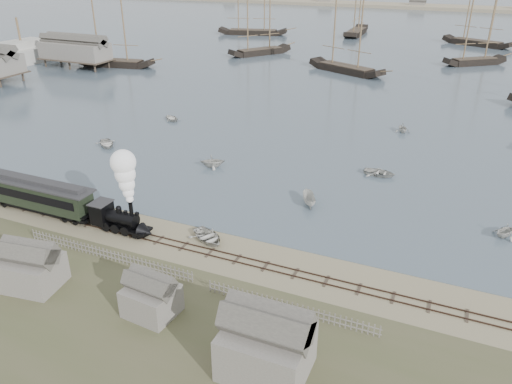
% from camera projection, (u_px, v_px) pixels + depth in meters
% --- Properties ---
extents(ground, '(600.00, 600.00, 0.00)m').
position_uv_depth(ground, '(202.00, 239.00, 52.04)').
color(ground, tan).
rests_on(ground, ground).
extents(harbor_water, '(600.00, 336.00, 0.06)m').
position_uv_depth(harbor_water, '(416.00, 29.00, 192.40)').
color(harbor_water, '#4D5D6E').
rests_on(harbor_water, ground).
extents(rail_track, '(120.00, 1.80, 0.16)m').
position_uv_depth(rail_track, '(192.00, 248.00, 50.37)').
color(rail_track, '#3A2820').
rests_on(rail_track, ground).
extents(picket_fence_west, '(19.00, 0.10, 1.20)m').
position_uv_depth(picket_fence_west, '(109.00, 260.00, 48.59)').
color(picket_fence_west, slate).
rests_on(picket_fence_west, ground).
extents(picket_fence_east, '(15.00, 0.10, 1.20)m').
position_uv_depth(picket_fence_east, '(290.00, 313.00, 41.37)').
color(picket_fence_east, slate).
rests_on(picket_fence_east, ground).
extents(shed_left, '(5.00, 4.00, 4.10)m').
position_uv_depth(shed_left, '(34.00, 285.00, 44.89)').
color(shed_left, slate).
rests_on(shed_left, ground).
extents(shed_mid, '(4.00, 3.50, 3.60)m').
position_uv_depth(shed_mid, '(153.00, 313.00, 41.42)').
color(shed_mid, slate).
rests_on(shed_mid, ground).
extents(shed_right, '(6.00, 5.00, 5.10)m').
position_uv_depth(shed_right, '(266.00, 370.00, 35.83)').
color(shed_right, slate).
rests_on(shed_right, ground).
extents(far_spit, '(500.00, 20.00, 1.80)m').
position_uv_depth(far_spit, '(437.00, 9.00, 258.47)').
color(far_spit, tan).
rests_on(far_spit, ground).
extents(locomotive, '(7.19, 2.68, 8.97)m').
position_uv_depth(locomotive, '(124.00, 198.00, 51.38)').
color(locomotive, black).
rests_on(locomotive, ground).
extents(passenger_coach, '(14.71, 2.84, 3.57)m').
position_uv_depth(passenger_coach, '(38.00, 194.00, 56.55)').
color(passenger_coach, black).
rests_on(passenger_coach, ground).
extents(beached_dinghy, '(4.90, 5.34, 0.90)m').
position_uv_depth(beached_dinghy, '(208.00, 237.00, 51.58)').
color(beached_dinghy, beige).
rests_on(beached_dinghy, ground).
extents(rowboat_0, '(5.06, 5.14, 0.87)m').
position_uv_depth(rowboat_0, '(107.00, 144.00, 76.43)').
color(rowboat_0, beige).
rests_on(rowboat_0, harbor_water).
extents(rowboat_1, '(4.14, 4.34, 1.78)m').
position_uv_depth(rowboat_1, '(212.00, 161.00, 68.90)').
color(rowboat_1, beige).
rests_on(rowboat_1, harbor_water).
extents(rowboat_2, '(3.70, 2.78, 1.35)m').
position_uv_depth(rowboat_2, '(309.00, 200.00, 58.67)').
color(rowboat_2, beige).
rests_on(rowboat_2, harbor_water).
extents(rowboat_3, '(3.18, 4.31, 0.86)m').
position_uv_depth(rowboat_3, '(380.00, 173.00, 66.45)').
color(rowboat_3, beige).
rests_on(rowboat_3, harbor_water).
extents(rowboat_4, '(3.70, 3.61, 1.48)m').
position_uv_depth(rowboat_4, '(505.00, 231.00, 52.05)').
color(rowboat_4, beige).
rests_on(rowboat_4, harbor_water).
extents(rowboat_6, '(4.15, 4.40, 0.74)m').
position_uv_depth(rowboat_6, '(171.00, 118.00, 88.44)').
color(rowboat_6, beige).
rests_on(rowboat_6, harbor_water).
extents(rowboat_7, '(3.71, 3.53, 1.53)m').
position_uv_depth(rowboat_7, '(403.00, 128.00, 82.21)').
color(rowboat_7, beige).
rests_on(rowboat_7, harbor_water).
extents(schooner_0, '(21.21, 8.22, 20.00)m').
position_uv_depth(schooner_0, '(111.00, 26.00, 125.34)').
color(schooner_0, black).
rests_on(schooner_0, harbor_water).
extents(schooner_1, '(14.62, 18.13, 20.00)m').
position_uv_depth(schooner_1, '(260.00, 18.00, 139.98)').
color(schooner_1, black).
rests_on(schooner_1, harbor_water).
extents(schooner_2, '(20.99, 13.33, 20.00)m').
position_uv_depth(schooner_2, '(349.00, 30.00, 118.88)').
color(schooner_2, black).
rests_on(schooner_2, harbor_water).
extents(schooner_3, '(15.90, 13.66, 20.00)m').
position_uv_depth(schooner_3, '(481.00, 25.00, 127.08)').
color(schooner_3, black).
rests_on(schooner_3, harbor_water).
extents(schooner_6, '(24.99, 11.40, 20.00)m').
position_uv_depth(schooner_6, '(253.00, 5.00, 174.66)').
color(schooner_6, black).
rests_on(schooner_6, harbor_water).
extents(schooner_7, '(6.02, 23.03, 20.00)m').
position_uv_depth(schooner_7, '(358.00, 5.00, 174.28)').
color(schooner_7, black).
rests_on(schooner_7, harbor_water).
extents(schooner_8, '(21.77, 13.13, 20.00)m').
position_uv_depth(schooner_8, '(482.00, 12.00, 153.76)').
color(schooner_8, black).
rests_on(schooner_8, harbor_water).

